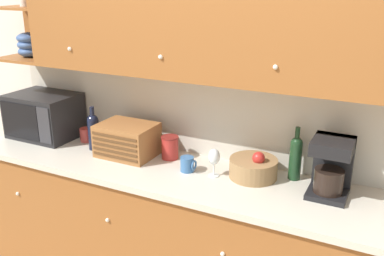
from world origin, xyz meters
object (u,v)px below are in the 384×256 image
Objects in this scene: bread_box at (127,140)px; coffee_maker at (331,166)px; mug_blue_second at (188,164)px; storage_canister at (170,147)px; wine_bottle at (296,156)px; mug at (86,135)px; wine_glass at (214,158)px; fruit_basket at (253,168)px; microwave at (44,115)px; second_wine_bottle at (93,130)px.

coffee_maker is (1.34, 0.04, 0.06)m from bread_box.
mug_blue_second is (0.49, -0.05, -0.06)m from bread_box.
wine_bottle reaches higher than storage_canister.
coffee_maker is at bearing -1.28° from mug.
storage_canister is at bearing -175.71° from wine_bottle.
fruit_basket is at bearing 22.15° from wine_glass.
mug is 1.32m from fruit_basket.
wine_glass is 0.54× the size of wine_bottle.
wine_glass is at bearing -157.85° from fruit_basket.
microwave is at bearing -179.40° from fruit_basket.
second_wine_bottle is at bearing -176.81° from fruit_basket.
microwave is 1.91m from wine_bottle.
coffee_maker reaches higher than bread_box.
bread_box is at bearing -10.92° from mug.
wine_glass is (0.67, -0.04, 0.01)m from bread_box.
storage_canister is 0.60m from fruit_basket.
mug_blue_second is (1.28, -0.09, -0.12)m from microwave.
bread_box is at bearing -172.66° from wine_bottle.
microwave reaches higher than wine_glass.
microwave and coffee_maker have the same top height.
second_wine_bottle is at bearing -170.50° from storage_canister.
wine_glass is (0.95, -0.03, -0.02)m from second_wine_bottle.
coffee_maker is at bearing 2.00° from second_wine_bottle.
microwave is 1.51× the size of coffee_maker.
coffee_maker is at bearing -2.09° from storage_canister.
second_wine_bottle reaches higher than storage_canister.
mug_blue_second is at bearing -3.87° from microwave.
wine_bottle reaches higher than bread_box.
storage_canister is 1.60× the size of mug_blue_second.
second_wine_bottle is 0.58m from storage_canister.
mug_blue_second is at bearing -8.32° from mug.
wine_glass is 0.68m from coffee_maker.
second_wine_bottle is at bearing 178.42° from wine_glass.
mug is 0.34× the size of fruit_basket.
mug is at bearing 171.68° from mug_blue_second.
mug is 0.44m from bread_box.
wine_bottle is at bearing 4.29° from storage_canister.
bread_box is 0.67m from wine_glass.
second_wine_bottle reaches higher than mug_blue_second.
wine_glass reaches higher than mug_blue_second.
wine_bottle is 1.00× the size of coffee_maker.
storage_canister is 0.24m from mug_blue_second.
wine_bottle is (1.40, 0.16, 0.01)m from second_wine_bottle.
bread_box is 2.44× the size of storage_canister.
mug is 0.30× the size of coffee_maker.
wine_glass is 0.25m from fruit_basket.
second_wine_bottle is at bearing -5.33° from microwave.
wine_bottle is (0.45, 0.18, 0.03)m from wine_glass.
coffee_maker is at bearing 6.39° from mug_blue_second.
storage_canister is (0.72, -0.00, 0.03)m from mug.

